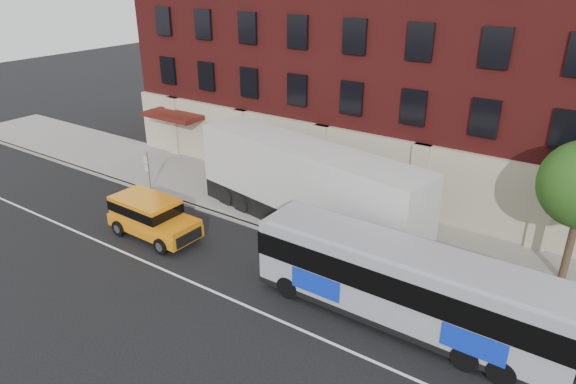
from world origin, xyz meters
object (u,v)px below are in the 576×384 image
Objects in this scene: city_bus at (406,283)px; yellow_suv at (150,215)px; shipping_container at (307,188)px; sign_pole at (148,169)px.

city_bus is 13.19m from yellow_suv.
city_bus is 0.87× the size of shipping_container.
shipping_container is at bearing 8.11° from sign_pole.
shipping_container is (10.20, 1.45, 0.73)m from sign_pole.
sign_pole is 0.19× the size of shipping_container.
shipping_container reaches higher than sign_pole.
city_bus reaches higher than sign_pole.
sign_pole is 5.64m from yellow_suv.
sign_pole is at bearing -171.89° from shipping_container.
sign_pole is 17.70m from city_bus.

